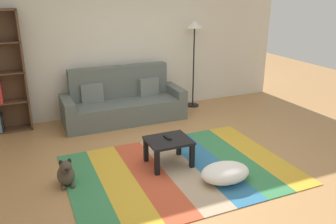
# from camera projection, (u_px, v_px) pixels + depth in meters

# --- Properties ---
(ground_plane) EXTENTS (14.00, 14.00, 0.00)m
(ground_plane) POSITION_uv_depth(u_px,v_px,m) (181.00, 162.00, 5.05)
(ground_plane) COLOR #B27F4C
(back_wall) EXTENTS (6.80, 0.10, 2.70)m
(back_wall) POSITION_uv_depth(u_px,v_px,m) (126.00, 44.00, 6.80)
(back_wall) COLOR silver
(back_wall) RESTS_ON ground_plane
(rug) EXTENTS (3.05, 2.18, 0.01)m
(rug) POSITION_uv_depth(u_px,v_px,m) (180.00, 170.00, 4.84)
(rug) COLOR #387F4C
(rug) RESTS_ON ground_plane
(couch) EXTENTS (2.26, 0.80, 1.00)m
(couch) POSITION_uv_depth(u_px,v_px,m) (123.00, 103.00, 6.59)
(couch) COLOR #59605B
(couch) RESTS_ON ground_plane
(coffee_table) EXTENTS (0.61, 0.51, 0.38)m
(coffee_table) POSITION_uv_depth(u_px,v_px,m) (169.00, 144.00, 4.89)
(coffee_table) COLOR black
(coffee_table) RESTS_ON rug
(pouf) EXTENTS (0.67, 0.48, 0.23)m
(pouf) POSITION_uv_depth(u_px,v_px,m) (225.00, 173.00, 4.52)
(pouf) COLOR white
(pouf) RESTS_ON rug
(dog) EXTENTS (0.22, 0.35, 0.40)m
(dog) POSITION_uv_depth(u_px,v_px,m) (66.00, 174.00, 4.43)
(dog) COLOR #473D33
(dog) RESTS_ON ground_plane
(standing_lamp) EXTENTS (0.32, 0.32, 1.78)m
(standing_lamp) POSITION_uv_depth(u_px,v_px,m) (194.00, 36.00, 6.99)
(standing_lamp) COLOR black
(standing_lamp) RESTS_ON ground_plane
(tv_remote) EXTENTS (0.07, 0.16, 0.02)m
(tv_remote) POSITION_uv_depth(u_px,v_px,m) (167.00, 138.00, 4.89)
(tv_remote) COLOR black
(tv_remote) RESTS_ON coffee_table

